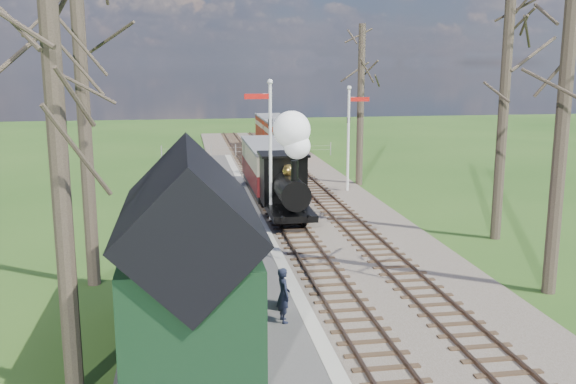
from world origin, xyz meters
name	(u,v)px	position (x,y,z in m)	size (l,w,h in m)	color
distant_hills	(235,255)	(1.40, 64.38, -16.21)	(114.40, 48.00, 22.02)	#385B23
ballast_bed	(293,193)	(1.30, 22.00, 0.05)	(8.00, 60.00, 0.10)	brown
track_near	(269,193)	(0.00, 22.00, 0.10)	(1.60, 60.00, 0.15)	brown
track_far	(317,192)	(2.60, 22.00, 0.10)	(1.60, 60.00, 0.15)	brown
platform	(209,235)	(-3.50, 14.00, 0.10)	(5.00, 44.00, 0.20)	#474442
coping_strip	(265,232)	(-1.20, 14.00, 0.10)	(0.40, 44.00, 0.21)	#B2AD9E
station_shed	(190,257)	(-4.30, 4.00, 2.27)	(3.25, 6.30, 4.78)	black
semaphore_near	(269,141)	(-0.77, 16.00, 3.62)	(1.22, 0.24, 6.22)	silver
semaphore_far	(350,131)	(4.37, 22.00, 3.35)	(1.22, 0.24, 5.72)	silver
bare_trees	(353,113)	(1.33, 10.10, 5.21)	(15.51, 22.39, 12.00)	#382D23
fence_line	(248,150)	(0.30, 36.00, 0.55)	(12.60, 0.08, 1.00)	slate
locomotive	(288,174)	(-0.01, 15.61, 2.21)	(1.93, 4.51, 4.83)	black
coach	(269,166)	(0.00, 21.68, 1.62)	(2.25, 7.73, 2.37)	black
red_carriage_a	(282,139)	(2.60, 34.39, 1.52)	(2.10, 5.20, 2.21)	black
red_carriage_b	(271,131)	(2.60, 39.89, 1.52)	(2.10, 5.20, 2.21)	black
sign_board	(283,290)	(-1.77, 5.63, 0.71)	(0.23, 0.69, 1.02)	#0D3E28
bench	(243,308)	(-2.97, 4.79, 0.56)	(0.60, 1.40, 0.77)	#492A1A
person	(283,295)	(-1.91, 4.62, 0.93)	(0.54, 0.35, 1.47)	#1B1F31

